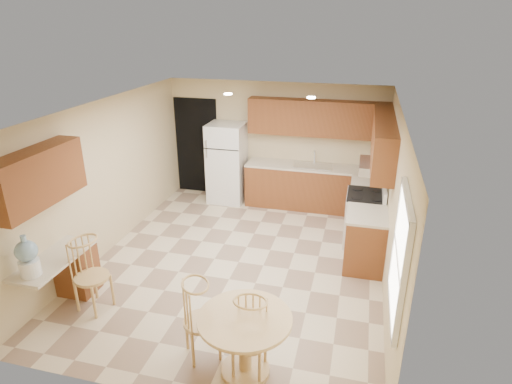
% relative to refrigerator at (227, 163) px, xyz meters
% --- Properties ---
extents(floor, '(5.50, 5.50, 0.00)m').
position_rel_refrigerator_xyz_m(floor, '(0.95, -2.40, -0.84)').
color(floor, beige).
rests_on(floor, ground).
extents(ceiling, '(4.50, 5.50, 0.02)m').
position_rel_refrigerator_xyz_m(ceiling, '(0.95, -2.40, 1.66)').
color(ceiling, white).
rests_on(ceiling, wall_back).
extents(wall_back, '(4.50, 0.02, 2.50)m').
position_rel_refrigerator_xyz_m(wall_back, '(0.95, 0.35, 0.41)').
color(wall_back, '#CAB588').
rests_on(wall_back, floor).
extents(wall_front, '(4.50, 0.02, 2.50)m').
position_rel_refrigerator_xyz_m(wall_front, '(0.95, -5.15, 0.41)').
color(wall_front, '#CAB588').
rests_on(wall_front, floor).
extents(wall_left, '(0.02, 5.50, 2.50)m').
position_rel_refrigerator_xyz_m(wall_left, '(-1.30, -2.40, 0.41)').
color(wall_left, '#CAB588').
rests_on(wall_left, floor).
extents(wall_right, '(0.02, 5.50, 2.50)m').
position_rel_refrigerator_xyz_m(wall_right, '(3.20, -2.40, 0.41)').
color(wall_right, '#CAB588').
rests_on(wall_right, floor).
extents(doorway, '(0.90, 0.02, 2.10)m').
position_rel_refrigerator_xyz_m(doorway, '(-0.80, 0.34, 0.21)').
color(doorway, black).
rests_on(doorway, floor).
extents(base_cab_back, '(2.75, 0.60, 0.87)m').
position_rel_refrigerator_xyz_m(base_cab_back, '(1.83, 0.05, -0.40)').
color(base_cab_back, brown).
rests_on(base_cab_back, floor).
extents(counter_back, '(2.75, 0.63, 0.04)m').
position_rel_refrigerator_xyz_m(counter_back, '(1.83, 0.05, 0.05)').
color(counter_back, beige).
rests_on(counter_back, base_cab_back).
extents(base_cab_right_a, '(0.60, 0.59, 0.87)m').
position_rel_refrigerator_xyz_m(base_cab_right_a, '(2.90, -0.54, -0.40)').
color(base_cab_right_a, brown).
rests_on(base_cab_right_a, floor).
extents(counter_right_a, '(0.63, 0.59, 0.04)m').
position_rel_refrigerator_xyz_m(counter_right_a, '(2.90, -0.54, 0.05)').
color(counter_right_a, beige).
rests_on(counter_right_a, base_cab_right_a).
extents(base_cab_right_b, '(0.60, 0.80, 0.87)m').
position_rel_refrigerator_xyz_m(base_cab_right_b, '(2.90, -2.00, -0.40)').
color(base_cab_right_b, brown).
rests_on(base_cab_right_b, floor).
extents(counter_right_b, '(0.63, 0.80, 0.04)m').
position_rel_refrigerator_xyz_m(counter_right_b, '(2.90, -2.00, 0.05)').
color(counter_right_b, beige).
rests_on(counter_right_b, base_cab_right_b).
extents(upper_cab_back, '(2.75, 0.33, 0.70)m').
position_rel_refrigerator_xyz_m(upper_cab_back, '(1.83, 0.19, 1.01)').
color(upper_cab_back, brown).
rests_on(upper_cab_back, wall_back).
extents(upper_cab_right, '(0.33, 2.42, 0.70)m').
position_rel_refrigerator_xyz_m(upper_cab_right, '(3.04, -1.19, 1.01)').
color(upper_cab_right, brown).
rests_on(upper_cab_right, wall_right).
extents(upper_cab_left, '(0.33, 1.40, 0.70)m').
position_rel_refrigerator_xyz_m(upper_cab_left, '(-1.13, -4.00, 1.01)').
color(upper_cab_left, brown).
rests_on(upper_cab_left, wall_left).
extents(sink, '(0.78, 0.44, 0.01)m').
position_rel_refrigerator_xyz_m(sink, '(1.80, 0.05, 0.07)').
color(sink, silver).
rests_on(sink, counter_back).
extents(range_hood, '(0.50, 0.76, 0.14)m').
position_rel_refrigerator_xyz_m(range_hood, '(2.95, -1.22, 0.58)').
color(range_hood, silver).
rests_on(range_hood, upper_cab_right).
extents(desk_pedestal, '(0.48, 0.42, 0.72)m').
position_rel_refrigerator_xyz_m(desk_pedestal, '(-1.05, -3.72, -0.48)').
color(desk_pedestal, brown).
rests_on(desk_pedestal, floor).
extents(desk_top, '(0.50, 1.20, 0.04)m').
position_rel_refrigerator_xyz_m(desk_top, '(-1.05, -4.10, -0.09)').
color(desk_top, beige).
rests_on(desk_top, desk_pedestal).
extents(window, '(0.06, 1.12, 1.30)m').
position_rel_refrigerator_xyz_m(window, '(3.18, -4.25, 0.66)').
color(window, white).
rests_on(window, wall_right).
extents(can_light_a, '(0.14, 0.14, 0.02)m').
position_rel_refrigerator_xyz_m(can_light_a, '(0.45, -1.20, 1.65)').
color(can_light_a, white).
rests_on(can_light_a, ceiling).
extents(can_light_b, '(0.14, 0.14, 0.02)m').
position_rel_refrigerator_xyz_m(can_light_b, '(1.85, -1.20, 1.65)').
color(can_light_b, white).
rests_on(can_light_b, ceiling).
extents(refrigerator, '(0.74, 0.72, 1.68)m').
position_rel_refrigerator_xyz_m(refrigerator, '(0.00, 0.00, 0.00)').
color(refrigerator, white).
rests_on(refrigerator, floor).
extents(stove, '(0.65, 0.76, 1.09)m').
position_rel_refrigerator_xyz_m(stove, '(2.88, -1.22, -0.37)').
color(stove, white).
rests_on(stove, floor).
extents(dining_table, '(1.01, 1.01, 0.75)m').
position_rel_refrigerator_xyz_m(dining_table, '(1.68, -4.60, -0.35)').
color(dining_table, tan).
rests_on(dining_table, floor).
extents(chair_table_a, '(0.44, 0.55, 0.99)m').
position_rel_refrigerator_xyz_m(chair_table_a, '(1.13, -4.55, -0.24)').
color(chair_table_a, tan).
rests_on(chair_table_a, floor).
extents(chair_table_b, '(0.41, 0.41, 0.93)m').
position_rel_refrigerator_xyz_m(chair_table_b, '(1.73, -4.69, -0.27)').
color(chair_table_b, tan).
rests_on(chair_table_b, floor).
extents(chair_desk, '(0.45, 0.59, 1.02)m').
position_rel_refrigerator_xyz_m(chair_desk, '(-0.60, -4.10, -0.21)').
color(chair_desk, tan).
rests_on(chair_desk, floor).
extents(water_crock, '(0.26, 0.26, 0.54)m').
position_rel_refrigerator_xyz_m(water_crock, '(-1.05, -4.50, 0.18)').
color(water_crock, white).
rests_on(water_crock, desk_top).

